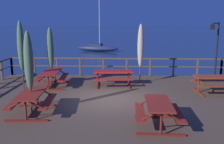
{
  "coord_description": "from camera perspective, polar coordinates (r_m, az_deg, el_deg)",
  "views": [
    {
      "loc": [
        0.45,
        -10.16,
        4.02
      ],
      "look_at": [
        0.0,
        0.72,
        1.87
      ],
      "focal_mm": 40.23,
      "sensor_mm": 36.0,
      "label": 1
    }
  ],
  "objects": [
    {
      "name": "patio_umbrella_tall_back_right",
      "position": [
        13.04,
        6.51,
        5.89
      ],
      "size": [
        0.32,
        0.32,
        3.09
      ],
      "color": "#4C3828",
      "rests_on": "wooden_deck"
    },
    {
      "name": "wooden_deck",
      "position": [
        10.78,
        -0.16,
        -8.25
      ],
      "size": [
        12.89,
        9.59,
        0.87
      ],
      "primitive_type": "cube",
      "color": "brown",
      "rests_on": "ground"
    },
    {
      "name": "patio_umbrella_short_mid",
      "position": [
        12.85,
        -13.83,
        5.12
      ],
      "size": [
        0.32,
        0.32,
        2.94
      ],
      "color": "#4C3828",
      "rests_on": "wooden_deck"
    },
    {
      "name": "patio_umbrella_tall_front",
      "position": [
        9.04,
        -18.41,
        2.26
      ],
      "size": [
        0.32,
        0.32,
        2.89
      ],
      "color": "#4C3828",
      "rests_on": "wooden_deck"
    },
    {
      "name": "ground_plane",
      "position": [
        10.93,
        -0.16,
        -10.4
      ],
      "size": [
        600.0,
        600.0,
        0.0
      ],
      "primitive_type": "plane",
      "color": "navy"
    },
    {
      "name": "picnic_table_mid_right",
      "position": [
        12.97,
        -13.49,
        -0.65
      ],
      "size": [
        1.55,
        2.16,
        0.78
      ],
      "color": "maroon",
      "rests_on": "wooden_deck"
    },
    {
      "name": "patio_umbrella_tall_mid_right",
      "position": [
        12.43,
        -20.0,
        5.51
      ],
      "size": [
        0.32,
        0.32,
        3.25
      ],
      "color": "#4C3828",
      "rests_on": "wooden_deck"
    },
    {
      "name": "picnic_table_back_left",
      "position": [
        9.23,
        -17.77,
        -5.69
      ],
      "size": [
        1.55,
        1.96,
        0.78
      ],
      "color": "maroon",
      "rests_on": "wooden_deck"
    },
    {
      "name": "picnic_table_front_right",
      "position": [
        12.66,
        0.27,
        -0.64
      ],
      "size": [
        2.02,
        1.52,
        0.78
      ],
      "color": "maroon",
      "rests_on": "wooden_deck"
    },
    {
      "name": "railing_waterside_far",
      "position": [
        15.01,
        0.63,
        1.88
      ],
      "size": [
        12.69,
        0.1,
        1.09
      ],
      "color": "brown",
      "rests_on": "wooden_deck"
    },
    {
      "name": "picnic_table_back_right",
      "position": [
        12.36,
        22.91,
        -1.81
      ],
      "size": [
        2.16,
        1.51,
        0.78
      ],
      "color": "#993819",
      "rests_on": "wooden_deck"
    },
    {
      "name": "picnic_table_front_left",
      "position": [
        7.89,
        10.51,
        -8.23
      ],
      "size": [
        1.44,
        1.78,
        0.78
      ],
      "color": "maroon",
      "rests_on": "wooden_deck"
    },
    {
      "name": "sailboat_distant",
      "position": [
        35.77,
        -3.31,
        5.53
      ],
      "size": [
        6.22,
        2.97,
        7.72
      ],
      "color": "navy",
      "rests_on": "ground"
    },
    {
      "name": "lamp_post_hooked",
      "position": [
        15.08,
        22.43,
        6.39
      ],
      "size": [
        0.59,
        0.47,
        3.2
      ],
      "color": "black",
      "rests_on": "wooden_deck"
    }
  ]
}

